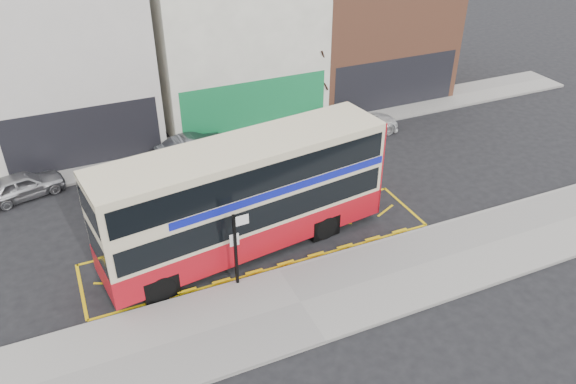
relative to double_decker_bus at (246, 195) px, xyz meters
name	(u,v)px	position (x,y,z in m)	size (l,w,h in m)	color
ground	(275,267)	(0.48, -1.70, -2.41)	(120.00, 120.00, 0.00)	black
pavement	(300,303)	(0.48, -4.00, -2.33)	(40.00, 4.00, 0.15)	gray
kerb	(279,271)	(0.48, -2.07, -2.33)	(40.00, 0.15, 0.15)	gray
far_pavement	(196,146)	(0.48, 9.30, -2.33)	(50.00, 3.00, 0.15)	gray
road_markings	(260,244)	(0.48, -0.10, -2.40)	(14.00, 3.40, 0.01)	gold
terrace_left	(61,41)	(-5.02, 13.29, 2.91)	(8.00, 8.01, 11.80)	beige
terrace_green_shop	(229,26)	(3.98, 13.29, 2.66)	(9.00, 8.01, 11.30)	white
terrace_right	(365,18)	(12.98, 13.29, 2.17)	(9.00, 8.01, 10.30)	#9C5A3E
double_decker_bus	(246,195)	(0.00, 0.00, 0.00)	(11.71, 4.15, 4.58)	beige
bus_stop_post	(237,243)	(-1.14, -2.11, -0.46)	(0.75, 0.14, 2.99)	black
car_silver	(23,185)	(-8.10, 7.63, -1.79)	(1.46, 3.62, 1.23)	#9E9EA2
car_grey	(195,147)	(0.10, 8.05, -1.76)	(1.36, 3.91, 1.29)	#494C51
car_white	(360,123)	(9.39, 7.19, -1.76)	(1.81, 4.44, 1.29)	white
street_tree_right	(318,56)	(8.10, 10.13, 1.37)	(2.57, 2.57, 5.54)	black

